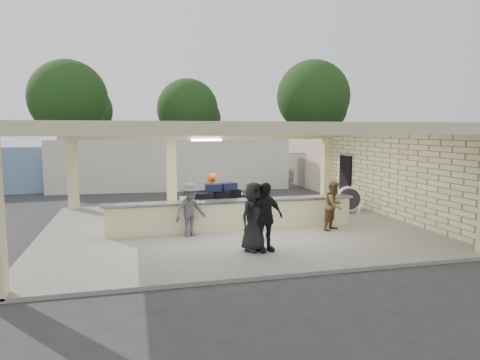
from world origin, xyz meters
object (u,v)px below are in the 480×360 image
object	(u,v)px
baggage_counter	(234,215)
baggage_handler	(211,198)
passenger_a	(334,206)
passenger_b	(265,217)
container_white	(171,164)
car_white_b	(332,168)
car_dark	(256,167)
passenger_d	(254,217)
car_white_a	(312,170)
luggage_cart	(218,202)
drum_fan	(349,199)
passenger_c	(190,210)

from	to	relation	value
baggage_counter	baggage_handler	size ratio (longest dim) A/B	4.72
passenger_a	passenger_b	distance (m)	3.41
container_white	car_white_b	bearing A→B (deg)	19.06
car_dark	passenger_b	bearing A→B (deg)	161.35
passenger_d	car_white_a	bearing A→B (deg)	33.74
luggage_cart	passenger_b	xyz separation A→B (m)	(0.53, -3.67, 0.17)
drum_fan	car_dark	distance (m)	14.86
passenger_b	car_white_b	world-z (taller)	passenger_b
car_white_a	car_dark	bearing A→B (deg)	25.38
luggage_cart	drum_fan	distance (m)	5.32
baggage_counter	passenger_c	world-z (taller)	passenger_c
baggage_handler	luggage_cart	bearing A→B (deg)	69.03
car_white_b	passenger_a	bearing A→B (deg)	143.34
baggage_counter	passenger_c	size ratio (longest dim) A/B	5.00
car_white_a	car_dark	world-z (taller)	car_white_a
luggage_cart	car_white_a	distance (m)	14.73
baggage_counter	drum_fan	size ratio (longest dim) A/B	7.89
passenger_b	car_dark	distance (m)	19.82
drum_fan	car_dark	xyz separation A→B (m)	(0.61, 14.85, 0.01)
car_white_a	car_dark	xyz separation A→B (m)	(-2.86, 3.56, -0.02)
baggage_counter	luggage_cart	distance (m)	1.10
passenger_a	car_dark	bearing A→B (deg)	46.86
drum_fan	passenger_a	xyz separation A→B (m)	(-1.85, -2.44, 0.24)
passenger_a	passenger_b	size ratio (longest dim) A/B	0.86
passenger_d	car_white_a	world-z (taller)	passenger_d
passenger_b	passenger_c	bearing A→B (deg)	115.76
passenger_d	car_white_b	distance (m)	19.71
drum_fan	car_dark	size ratio (longest dim) A/B	0.26
passenger_d	car_dark	xyz separation A→B (m)	(5.61, 18.93, -0.36)
car_white_b	baggage_counter	bearing A→B (deg)	132.94
passenger_c	passenger_a	bearing A→B (deg)	-32.47
luggage_cart	baggage_handler	distance (m)	0.28
passenger_d	car_white_b	size ratio (longest dim) A/B	0.46
baggage_counter	car_white_b	world-z (taller)	car_white_b
passenger_a	car_dark	size ratio (longest dim) A/B	0.40
container_white	car_white_a	bearing A→B (deg)	14.84
passenger_a	baggage_counter	bearing A→B (deg)	129.43
baggage_handler	car_white_a	bearing A→B (deg)	156.88
drum_fan	passenger_b	xyz separation A→B (m)	(-4.76, -4.22, 0.37)
passenger_a	passenger_d	xyz separation A→B (m)	(-3.15, -1.64, 0.13)
passenger_a	passenger_b	xyz separation A→B (m)	(-2.91, -1.78, 0.13)
drum_fan	passenger_b	bearing A→B (deg)	-121.40
passenger_b	container_white	xyz separation A→B (m)	(-1.18, 13.63, 0.38)
baggage_handler	car_white_b	world-z (taller)	baggage_handler
car_white_a	passenger_a	bearing A→B (deg)	145.46
baggage_counter	passenger_d	bearing A→B (deg)	-90.79
passenger_a	car_dark	xyz separation A→B (m)	(2.46, 17.30, -0.23)
passenger_a	passenger_b	world-z (taller)	passenger_b
luggage_cart	passenger_b	size ratio (longest dim) A/B	1.39
luggage_cart	passenger_b	world-z (taller)	passenger_b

